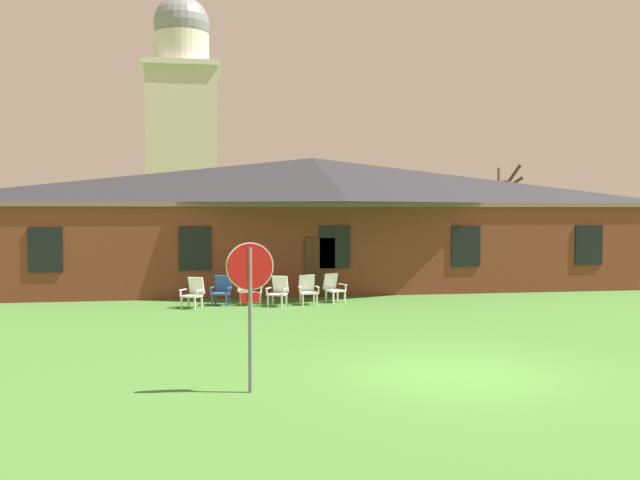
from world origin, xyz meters
The scene contains 11 objects.
ground_plane centered at (0.00, 0.00, 0.00)m, with size 200.00×200.00×0.00m, color #477F33.
brick_building centered at (0.00, 17.28, 2.70)m, with size 25.47×10.40×5.30m.
dome_tower centered at (-5.93, 38.52, 8.66)m, with size 5.18×5.18×18.96m.
stop_sign centered at (-3.90, -0.69, 1.78)m, with size 0.80×0.13×2.52m.
lawn_chair_by_porch centered at (-4.94, 10.07, 0.50)m, with size 0.82×0.86×0.96m.
lawn_chair_near_door centered at (-4.04, 10.62, 0.50)m, with size 0.74×0.79×0.96m.
lawn_chair_left_end centered at (-3.18, 10.56, 0.50)m, with size 0.84×0.86×0.96m.
lawn_chair_middle centered at (-2.25, 10.07, 0.50)m, with size 0.80×0.84×0.96m.
lawn_chair_right_end centered at (-1.26, 10.33, 0.50)m, with size 0.66×0.69×0.96m.
lawn_chair_far_side centered at (-0.32, 10.82, 0.50)m, with size 0.79×0.83×0.96m.
bare_tree_beside_building centered at (10.43, 21.14, 2.73)m, with size 1.98×1.36×5.43m.
Camera 1 is at (-4.70, -12.46, 3.02)m, focal length 39.80 mm.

